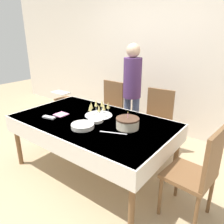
# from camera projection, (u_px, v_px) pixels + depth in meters

# --- Properties ---
(ground_plane) EXTENTS (12.00, 12.00, 0.00)m
(ground_plane) POSITION_uv_depth(u_px,v_px,m) (94.00, 170.00, 2.94)
(ground_plane) COLOR tan
(wall_back) EXTENTS (8.00, 0.05, 2.70)m
(wall_back) POSITION_uv_depth(u_px,v_px,m) (160.00, 56.00, 3.79)
(wall_back) COLOR silver
(wall_back) RESTS_ON ground_plane
(dining_table) EXTENTS (1.98, 1.17, 0.73)m
(dining_table) POSITION_uv_depth(u_px,v_px,m) (93.00, 127.00, 2.72)
(dining_table) COLOR silver
(dining_table) RESTS_ON ground_plane
(dining_chair_far_left) EXTENTS (0.43, 0.43, 0.98)m
(dining_chair_far_left) POSITION_uv_depth(u_px,v_px,m) (109.00, 108.00, 3.68)
(dining_chair_far_left) COLOR brown
(dining_chair_far_left) RESTS_ON ground_plane
(dining_chair_far_right) EXTENTS (0.45, 0.45, 0.98)m
(dining_chair_far_right) POSITION_uv_depth(u_px,v_px,m) (156.00, 120.00, 3.18)
(dining_chair_far_right) COLOR brown
(dining_chair_far_right) RESTS_ON ground_plane
(dining_chair_right_end) EXTENTS (0.46, 0.46, 0.98)m
(dining_chair_right_end) POSITION_uv_depth(u_px,v_px,m) (198.00, 171.00, 2.00)
(dining_chair_right_end) COLOR brown
(dining_chair_right_end) RESTS_ON ground_plane
(birthday_cake) EXTENTS (0.26, 0.26, 0.19)m
(birthday_cake) POSITION_uv_depth(u_px,v_px,m) (128.00, 123.00, 2.44)
(birthday_cake) COLOR beige
(birthday_cake) RESTS_ON dining_table
(champagne_tray) EXTENTS (0.36, 0.36, 0.18)m
(champagne_tray) POSITION_uv_depth(u_px,v_px,m) (99.00, 110.00, 2.80)
(champagne_tray) COLOR silver
(champagne_tray) RESTS_ON dining_table
(plate_stack_main) EXTENTS (0.26, 0.26, 0.05)m
(plate_stack_main) POSITION_uv_depth(u_px,v_px,m) (83.00, 126.00, 2.46)
(plate_stack_main) COLOR silver
(plate_stack_main) RESTS_ON dining_table
(plate_stack_dessert) EXTENTS (0.19, 0.19, 0.03)m
(plate_stack_dessert) POSITION_uv_depth(u_px,v_px,m) (96.00, 120.00, 2.64)
(plate_stack_dessert) COLOR silver
(plate_stack_dessert) RESTS_ON dining_table
(cake_knife) EXTENTS (0.28, 0.13, 0.00)m
(cake_knife) POSITION_uv_depth(u_px,v_px,m) (113.00, 133.00, 2.34)
(cake_knife) COLOR silver
(cake_knife) RESTS_ON dining_table
(fork_pile) EXTENTS (0.18, 0.10, 0.02)m
(fork_pile) POSITION_uv_depth(u_px,v_px,m) (49.00, 117.00, 2.74)
(fork_pile) COLOR silver
(fork_pile) RESTS_ON dining_table
(napkin_pile) EXTENTS (0.15, 0.15, 0.01)m
(napkin_pile) POSITION_uv_depth(u_px,v_px,m) (61.00, 115.00, 2.85)
(napkin_pile) COLOR pink
(napkin_pile) RESTS_ON dining_table
(person_standing) EXTENTS (0.28, 0.28, 1.59)m
(person_standing) POSITION_uv_depth(u_px,v_px,m) (132.00, 86.00, 3.40)
(person_standing) COLOR #3F4C72
(person_standing) RESTS_ON ground_plane
(high_chair) EXTENTS (0.33, 0.35, 0.71)m
(high_chair) POSITION_uv_depth(u_px,v_px,m) (65.00, 103.00, 4.12)
(high_chair) COLOR brown
(high_chair) RESTS_ON ground_plane
(gift_bag) EXTENTS (0.24, 0.14, 0.32)m
(gift_bag) POSITION_uv_depth(u_px,v_px,m) (38.00, 129.00, 3.77)
(gift_bag) COLOR #4CA5D8
(gift_bag) RESTS_ON ground_plane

